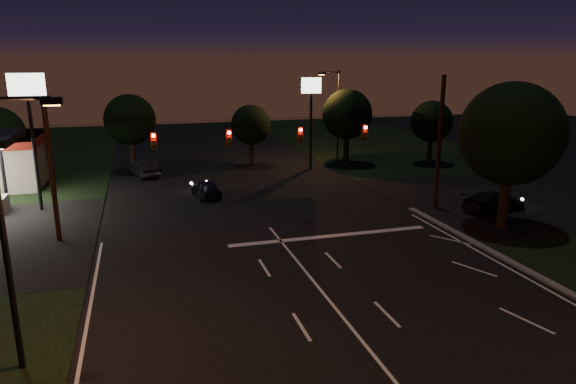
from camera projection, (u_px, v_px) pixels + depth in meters
name	position (u px, v px, depth m)	size (l,w,h in m)	color
ground	(367.00, 347.00, 18.24)	(140.00, 140.00, 0.00)	black
cross_street_right	(521.00, 196.00, 38.53)	(20.00, 16.00, 0.02)	black
stop_bar	(331.00, 236.00, 29.74)	(12.00, 0.50, 0.01)	silver
utility_pole_right	(434.00, 208.00, 35.43)	(0.30, 0.30, 9.00)	black
utility_pole_left	(60.00, 241.00, 28.95)	(0.28, 0.28, 8.00)	black
signal_span	(265.00, 136.00, 30.79)	(24.00, 0.40, 1.56)	black
pole_sign_left_near	(29.00, 107.00, 33.18)	(2.20, 0.30, 9.10)	black
pole_sign_right	(311.00, 102.00, 46.76)	(1.80, 0.30, 8.40)	black
street_light_left	(10.00, 216.00, 15.76)	(2.20, 0.35, 9.00)	black
street_light_right_far	(336.00, 110.00, 49.74)	(2.20, 0.35, 9.00)	black
tree_right_near	(510.00, 135.00, 29.94)	(6.00, 6.00, 8.76)	black
tree_far_b	(130.00, 120.00, 46.68)	(4.60, 4.60, 6.98)	black
tree_far_c	(251.00, 125.00, 48.88)	(3.80, 3.80, 5.86)	black
tree_far_d	(347.00, 115.00, 49.25)	(4.80, 4.80, 7.30)	black
tree_far_e	(431.00, 122.00, 49.70)	(4.00, 4.00, 6.18)	black
car_oncoming_a	(206.00, 189.00, 38.10)	(1.53, 3.81, 1.30)	black
car_oncoming_b	(144.00, 168.00, 44.94)	(1.52, 4.36, 1.44)	black
car_cross	(494.00, 201.00, 34.56)	(1.89, 4.66, 1.35)	black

